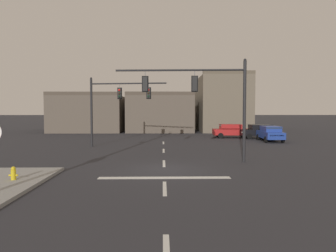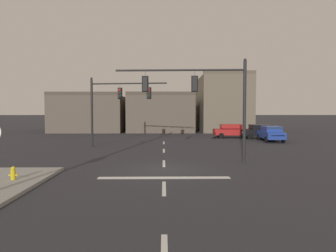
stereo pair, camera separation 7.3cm
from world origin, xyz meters
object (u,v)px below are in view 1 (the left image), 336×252
object	(u,v)px
car_lot_nearside	(231,131)
car_lot_middle	(270,133)
fire_hydrant	(13,176)
signal_mast_near_side	(205,93)
signal_mast_far_side	(114,100)
car_lot_farside	(260,131)

from	to	relation	value
car_lot_nearside	car_lot_middle	distance (m)	5.34
car_lot_nearside	fire_hydrant	bearing A→B (deg)	-123.37
car_lot_middle	signal_mast_near_side	bearing A→B (deg)	-124.23
signal_mast_far_side	car_lot_middle	bearing A→B (deg)	16.97
signal_mast_far_side	car_lot_middle	size ratio (longest dim) A/B	1.50
signal_mast_far_side	fire_hydrant	xyz separation A→B (m)	(-2.37, -13.51, -3.83)
signal_mast_far_side	fire_hydrant	world-z (taller)	signal_mast_far_side
car_lot_nearside	car_lot_farside	xyz separation A→B (m)	(3.08, -0.96, 0.00)
signal_mast_near_side	car_lot_nearside	world-z (taller)	signal_mast_near_side
signal_mast_near_side	signal_mast_far_side	distance (m)	10.60
signal_mast_far_side	car_lot_farside	size ratio (longest dim) A/B	1.50
signal_mast_far_side	car_lot_farside	world-z (taller)	signal_mast_far_side
signal_mast_near_side	car_lot_farside	bearing A→B (deg)	61.87
car_lot_farside	car_lot_nearside	bearing A→B (deg)	162.59
car_lot_middle	fire_hydrant	size ratio (longest dim) A/B	6.02
signal_mast_near_side	car_lot_nearside	xyz separation A→B (m)	(5.52, 17.05, -3.49)
fire_hydrant	car_lot_middle	bearing A→B (deg)	45.41
signal_mast_near_side	signal_mast_far_side	world-z (taller)	signal_mast_near_side
signal_mast_far_side	car_lot_nearside	bearing A→B (deg)	35.99
fire_hydrant	signal_mast_near_side	bearing A→B (deg)	30.67
signal_mast_far_side	car_lot_nearside	distance (m)	15.83
car_lot_farside	fire_hydrant	size ratio (longest dim) A/B	6.04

